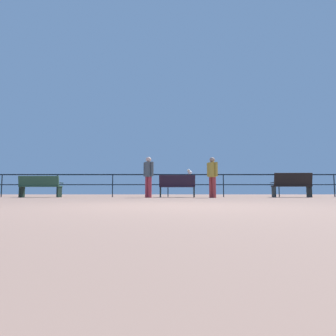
{
  "coord_description": "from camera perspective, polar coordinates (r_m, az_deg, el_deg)",
  "views": [
    {
      "loc": [
        -0.0,
        -3.91,
        0.19
      ],
      "look_at": [
        0.05,
        8.0,
        1.25
      ],
      "focal_mm": 29.79,
      "sensor_mm": 36.0,
      "label": 1
    }
  ],
  "objects": [
    {
      "name": "bench_near_right",
      "position": [
        12.66,
        23.83,
        -3.02
      ],
      "size": [
        1.55,
        0.68,
        1.01
      ],
      "color": "black",
      "rests_on": "ground_plane"
    },
    {
      "name": "ground_plane",
      "position": [
        3.91,
        -0.18,
        -7.83
      ],
      "size": [
        60.0,
        60.0,
        0.0
      ],
      "primitive_type": "plane",
      "color": "#926E5D"
    },
    {
      "name": "person_at_railing",
      "position": [
        10.92,
        -4.24,
        -1.26
      ],
      "size": [
        0.41,
        0.37,
        1.59
      ],
      "color": "#A62F3A",
      "rests_on": "ground_plane"
    },
    {
      "name": "bench_near_left",
      "position": [
        11.57,
        1.67,
        -3.54
      ],
      "size": [
        1.5,
        0.7,
        0.92
      ],
      "color": "black",
      "rests_on": "ground_plane"
    },
    {
      "name": "pier_railing",
      "position": [
        12.42,
        -0.22,
        -2.43
      ],
      "size": [
        19.8,
        0.05,
        1.02
      ],
      "color": "black",
      "rests_on": "ground_plane"
    },
    {
      "name": "seagull_on_rail",
      "position": [
        12.45,
        4.22,
        -0.79
      ],
      "size": [
        0.29,
        0.44,
        0.22
      ],
      "color": "silver",
      "rests_on": "pier_railing"
    },
    {
      "name": "bench_far_left",
      "position": [
        12.73,
        -24.94,
        -3.2
      ],
      "size": [
        1.68,
        0.65,
        0.88
      ],
      "color": "#264834",
      "rests_on": "ground_plane"
    },
    {
      "name": "person_by_bench",
      "position": [
        10.65,
        8.84,
        -1.31
      ],
      "size": [
        0.36,
        0.39,
        1.53
      ],
      "color": "#9D3133",
      "rests_on": "ground_plane"
    }
  ]
}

